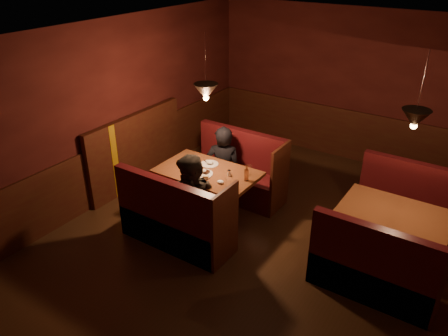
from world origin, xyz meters
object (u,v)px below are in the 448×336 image
Objects in this scene: main_bench_near at (175,224)px; diner_a at (223,154)px; main_table at (208,182)px; main_bench_far at (239,176)px; diner_b at (193,190)px; second_bench_near at (374,273)px; second_table at (393,224)px; second_bench_far at (407,211)px.

diner_a is at bearing 96.28° from main_bench_near.
main_bench_far is (0.02, 0.86, -0.26)m from main_table.
main_bench_far is 0.99× the size of diner_b.
main_bench_far is 1.72m from main_bench_near.
main_bench_near is at bearing -90.00° from main_bench_far.
main_bench_far and main_bench_near have the same top height.
second_bench_near is (2.64, -1.19, -0.02)m from main_bench_far.
second_bench_near reaches higher than main_table.
diner_b reaches higher than second_bench_near.
main_bench_far reaches higher than second_table.
main_bench_near is (0.02, -0.86, -0.26)m from main_table.
main_table is 1.00× the size of second_bench_near.
main_bench_near is 1.01× the size of diner_a.
main_bench_far is 1.01× the size of diner_a.
main_table is at bearing -169.41° from second_table.
diner_a is 1.28m from diner_b.
second_bench_far reaches higher than main_table.
main_bench_near is at bearing -88.85° from main_table.
diner_a is (-2.78, 0.14, 0.25)m from second_table.
second_bench_far and second_bench_near have the same top height.
diner_a is (-0.16, 1.49, 0.46)m from main_bench_near.
second_bench_far is at bearing 90.00° from second_bench_near.
main_table is 0.91× the size of main_bench_near.
second_bench_near is (2.66, -0.33, -0.28)m from main_table.
second_bench_near reaches higher than second_table.
diner_a reaches higher than second_table.
main_bench_far reaches higher than second_bench_near.
second_table is at bearing 27.34° from main_bench_near.
main_table is 1.00× the size of second_bench_far.
second_bench_far is at bearing 9.68° from main_bench_far.
diner_a is (-2.81, -0.68, 0.48)m from second_bench_far.
main_bench_far reaches higher than second_bench_far.
diner_b reaches higher than main_bench_near.
second_bench_far is (2.64, 2.17, -0.02)m from main_bench_near.
main_bench_near is 1.22× the size of second_table.
second_bench_far is 2.93m from diner_a.
second_table is 0.85m from second_bench_far.
main_table is 2.98m from second_bench_far.
main_bench_far is 1.00× the size of main_bench_near.
second_bench_far is (0.03, 0.82, -0.23)m from second_table.
second_table is at bearing 21.53° from diner_b.
main_bench_near is at bearing 73.02° from diner_a.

